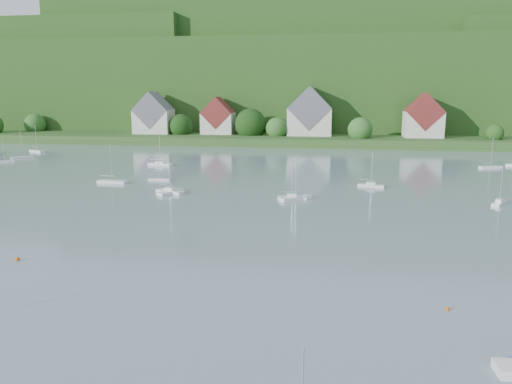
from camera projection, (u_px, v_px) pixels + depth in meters
far_shore_strip at (298, 136)px, 194.99m from camera, size 600.00×60.00×3.00m
forested_ridge at (309, 84)px, 257.07m from camera, size 620.00×181.22×69.89m
village_building_0 at (154, 116)px, 189.14m from camera, size 14.00×10.40×16.00m
village_building_1 at (218, 119)px, 187.44m from camera, size 12.00×9.36×14.00m
village_building_2 at (310, 115)px, 180.87m from camera, size 16.00×11.44×18.00m
village_building_3 at (423, 119)px, 173.04m from camera, size 13.00×10.40×15.50m
mooring_buoy_2 at (447, 310)px, 42.58m from camera, size 0.40×0.40×0.40m
mooring_buoy_3 at (18, 260)px, 55.25m from camera, size 0.50×0.50×0.50m
far_sailboat_cluster at (300, 173)px, 112.32m from camera, size 182.34×62.70×8.71m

